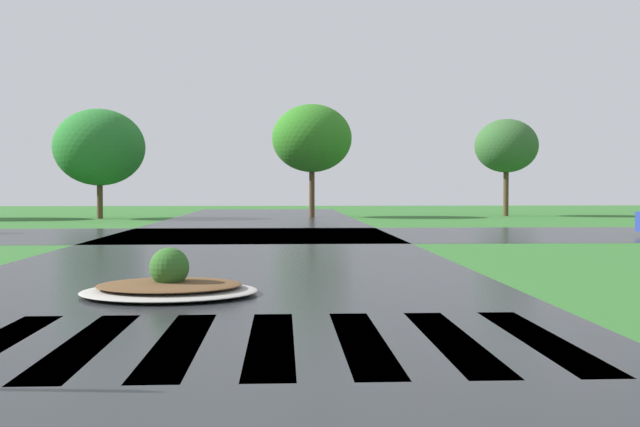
% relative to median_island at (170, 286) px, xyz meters
% --- Properties ---
extents(asphalt_roadway, '(9.00, 80.00, 0.01)m').
position_rel_median_island_xyz_m(asphalt_roadway, '(0.58, 1.93, -0.14)').
color(asphalt_roadway, '#232628').
rests_on(asphalt_roadway, ground).
extents(asphalt_cross_road, '(90.00, 8.10, 0.01)m').
position_rel_median_island_xyz_m(asphalt_cross_road, '(0.58, 13.46, -0.14)').
color(asphalt_cross_road, '#232628').
rests_on(asphalt_cross_road, ground).
extents(crosswalk_stripes, '(7.65, 3.19, 0.01)m').
position_rel_median_island_xyz_m(crosswalk_stripes, '(0.58, -3.25, -0.14)').
color(crosswalk_stripes, white).
rests_on(crosswalk_stripes, ground).
extents(median_island, '(2.49, 2.06, 0.68)m').
position_rel_median_island_xyz_m(median_island, '(0.00, 0.00, 0.00)').
color(median_island, '#9E9B93').
rests_on(median_island, ground).
extents(background_treeline, '(43.76, 6.53, 6.12)m').
position_rel_median_island_xyz_m(background_treeline, '(1.92, 26.91, 3.74)').
color(background_treeline, '#4C3823').
rests_on(background_treeline, ground).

